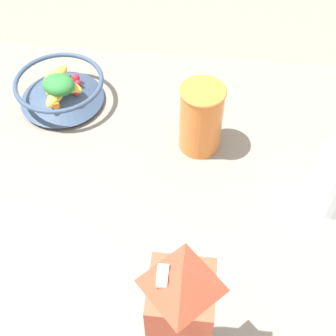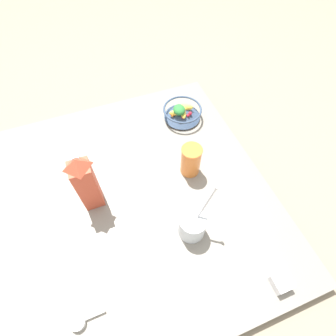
{
  "view_description": "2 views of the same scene",
  "coord_description": "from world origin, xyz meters",
  "px_view_note": "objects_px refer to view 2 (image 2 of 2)",
  "views": [
    {
      "loc": [
        0.35,
        -0.03,
        0.77
      ],
      "look_at": [
        -0.15,
        -0.09,
        0.14
      ],
      "focal_mm": 50.0,
      "sensor_mm": 36.0,
      "label": 1
    },
    {
      "loc": [
        0.02,
        0.53,
        1.02
      ],
      "look_at": [
        -0.19,
        -0.03,
        0.13
      ],
      "focal_mm": 28.0,
      "sensor_mm": 36.0,
      "label": 2
    }
  ],
  "objects_px": {
    "fruit_bowl": "(182,112)",
    "milk_carton": "(86,182)",
    "yogurt_tub": "(192,225)",
    "spice_jar": "(281,283)",
    "drinking_cup": "(191,160)"
  },
  "relations": [
    {
      "from": "fruit_bowl",
      "to": "spice_jar",
      "type": "height_order",
      "value": "fruit_bowl"
    },
    {
      "from": "fruit_bowl",
      "to": "milk_carton",
      "type": "xyz_separation_m",
      "value": [
        0.52,
        0.31,
        0.1
      ]
    },
    {
      "from": "fruit_bowl",
      "to": "milk_carton",
      "type": "height_order",
      "value": "milk_carton"
    },
    {
      "from": "milk_carton",
      "to": "yogurt_tub",
      "type": "bearing_deg",
      "value": 140.51
    },
    {
      "from": "fruit_bowl",
      "to": "spice_jar",
      "type": "relative_size",
      "value": 3.26
    },
    {
      "from": "yogurt_tub",
      "to": "spice_jar",
      "type": "xyz_separation_m",
      "value": [
        -0.21,
        0.28,
        -0.04
      ]
    },
    {
      "from": "milk_carton",
      "to": "yogurt_tub",
      "type": "relative_size",
      "value": 1.11
    },
    {
      "from": "yogurt_tub",
      "to": "drinking_cup",
      "type": "bearing_deg",
      "value": -112.31
    },
    {
      "from": "fruit_bowl",
      "to": "drinking_cup",
      "type": "xyz_separation_m",
      "value": [
        0.09,
        0.31,
        0.04
      ]
    },
    {
      "from": "fruit_bowl",
      "to": "yogurt_tub",
      "type": "relative_size",
      "value": 0.75
    },
    {
      "from": "fruit_bowl",
      "to": "drinking_cup",
      "type": "bearing_deg",
      "value": 73.57
    },
    {
      "from": "fruit_bowl",
      "to": "drinking_cup",
      "type": "height_order",
      "value": "drinking_cup"
    },
    {
      "from": "fruit_bowl",
      "to": "spice_jar",
      "type": "distance_m",
      "value": 0.86
    },
    {
      "from": "drinking_cup",
      "to": "spice_jar",
      "type": "height_order",
      "value": "drinking_cup"
    },
    {
      "from": "fruit_bowl",
      "to": "drinking_cup",
      "type": "distance_m",
      "value": 0.33
    }
  ]
}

